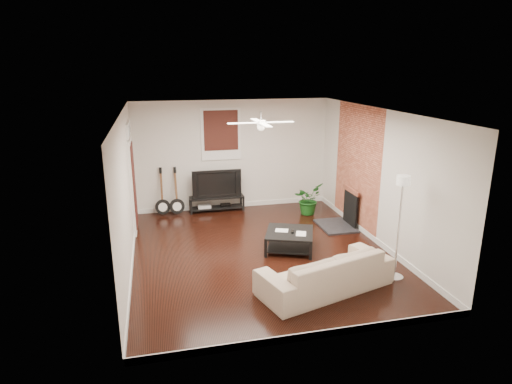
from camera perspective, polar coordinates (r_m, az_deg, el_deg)
room at (r=8.42m, az=0.62°, el=0.89°), size 5.01×6.01×2.81m
brick_accent at (r=10.18m, az=13.00°, el=3.17°), size 0.02×2.20×2.80m
fireplace at (r=10.30m, az=11.23°, el=-1.99°), size 0.80×1.10×0.92m
window_back at (r=11.10m, az=-4.58°, el=7.50°), size 1.00×0.06×1.30m
door_left at (r=10.08m, az=-15.77°, el=1.97°), size 0.08×1.00×2.50m
tv_stand at (r=11.30m, az=-5.13°, el=-1.52°), size 1.38×0.37×0.39m
tv at (r=11.16m, az=-5.21°, el=1.21°), size 1.24×0.16×0.71m
coffee_table at (r=8.96m, az=4.38°, el=-6.33°), size 1.20×1.20×0.39m
sofa at (r=7.48m, az=9.05°, el=-10.11°), size 2.46×1.52×0.67m
floor_lamp at (r=7.91m, az=18.11°, el=-4.50°), size 0.39×0.39×1.88m
potted_plant at (r=11.06m, az=6.79°, el=-0.90°), size 0.93×0.92×0.78m
guitar_left at (r=11.05m, az=-12.16°, el=-0.00°), size 0.39×0.28×1.21m
guitar_right at (r=11.03m, az=-10.34°, el=0.07°), size 0.39×0.28×1.21m
ceiling_fan at (r=8.18m, az=0.65°, el=9.02°), size 1.24×1.24×0.32m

